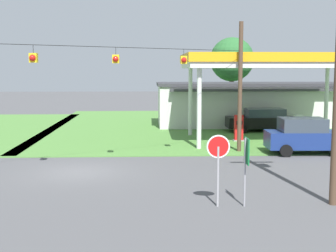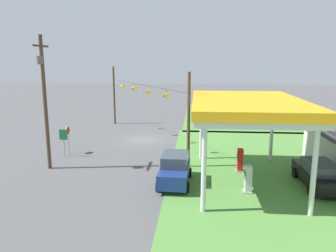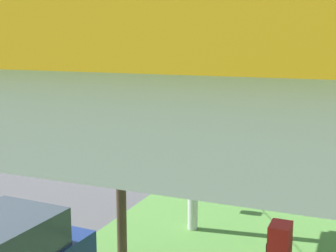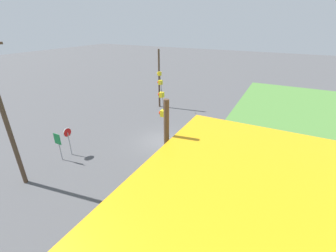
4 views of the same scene
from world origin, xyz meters
name	(u,v)px [view 3 (image 3 of 4)]	position (x,y,z in m)	size (l,w,h in m)	color
ground_plane	(115,158)	(0.00, 0.00, 0.00)	(160.00, 160.00, 0.00)	#4C4C4F
gas_station_canopy	(267,42)	(11.12, 8.89, 5.20)	(11.23, 7.14, 5.70)	silver
signal_span_gantry	(112,67)	(0.00, -0.01, 4.05)	(17.06, 10.24, 7.37)	#4C3828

